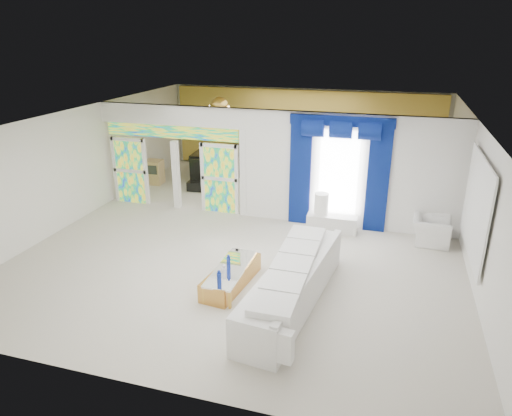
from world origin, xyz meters
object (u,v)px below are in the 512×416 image
(white_sofa, at_px, (293,286))
(armchair, at_px, (431,230))
(console_table, at_px, (332,223))
(grand_piano, at_px, (219,164))
(coffee_table, at_px, (231,277))

(white_sofa, relative_size, armchair, 3.92)
(console_table, height_order, armchair, armchair)
(grand_piano, bearing_deg, white_sofa, -63.77)
(coffee_table, distance_m, armchair, 5.27)
(console_table, relative_size, grand_piano, 0.66)
(console_table, bearing_deg, coffee_table, -115.16)
(white_sofa, bearing_deg, coffee_table, 174.28)
(console_table, distance_m, grand_piano, 5.84)
(white_sofa, bearing_deg, grand_piano, 127.14)
(armchair, bearing_deg, grand_piano, 66.04)
(armchair, bearing_deg, coffee_table, 133.90)
(coffee_table, relative_size, console_table, 1.35)
(white_sofa, distance_m, armchair, 4.57)
(white_sofa, distance_m, console_table, 3.69)
(coffee_table, relative_size, armchair, 1.73)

